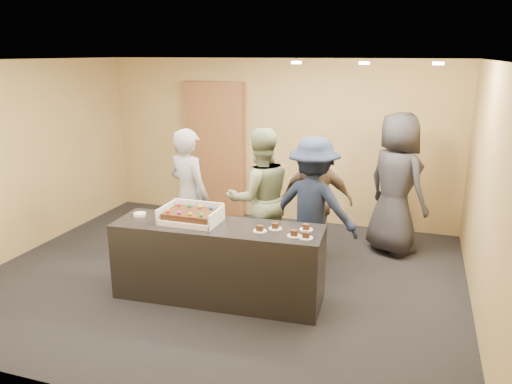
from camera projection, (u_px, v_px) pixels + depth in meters
room at (220, 174)px, 6.09m from camera, size 6.04×6.00×2.70m
serving_counter at (218, 262)px, 5.77m from camera, size 2.44×0.83×0.90m
storage_cabinet at (215, 149)px, 8.67m from camera, size 1.05×0.15×2.32m
cake_box at (192, 218)px, 5.75m from camera, size 0.66×0.46×0.20m
sheet_cake at (191, 214)px, 5.72m from camera, size 0.57×0.39×0.11m
plate_stack at (140, 214)px, 5.96m from camera, size 0.15×0.15×0.04m
slice_a at (260, 229)px, 5.45m from camera, size 0.15×0.15×0.07m
slice_b at (275, 227)px, 5.52m from camera, size 0.15×0.15×0.07m
slice_c at (294, 234)px, 5.30m from camera, size 0.15×0.15×0.07m
slice_d at (306, 228)px, 5.49m from camera, size 0.15×0.15×0.07m
slice_e at (306, 236)px, 5.25m from camera, size 0.15×0.15×0.07m
person_server_grey at (189, 196)px, 6.71m from camera, size 0.79×0.66×1.84m
person_sage_man at (260, 198)px, 6.57m from camera, size 1.14×1.09×1.86m
person_navy_man at (313, 208)px, 6.28m from camera, size 1.26×0.85×1.80m
person_brown_extra at (316, 202)px, 6.78m from camera, size 1.03×0.56×1.66m
person_dark_suit at (396, 184)px, 6.99m from camera, size 1.16×1.13×2.02m
ceiling_spotlights at (364, 63)px, 5.70m from camera, size 1.72×0.12×0.03m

